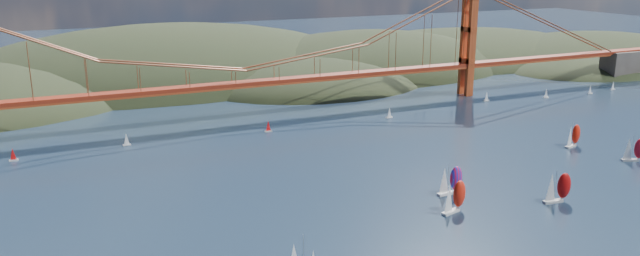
% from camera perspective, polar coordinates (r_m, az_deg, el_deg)
% --- Properties ---
extents(headlands, '(725.00, 225.00, 96.00)m').
position_cam_1_polar(headlands, '(387.70, -4.94, 3.08)').
color(headlands, black).
rests_on(headlands, ground).
extents(bridge, '(552.00, 12.00, 55.00)m').
position_cam_1_polar(bridge, '(273.46, -7.35, 7.39)').
color(bridge, maroon).
rests_on(bridge, ground).
extents(racer_0, '(9.02, 5.26, 10.11)m').
position_cam_1_polar(racer_0, '(179.47, 12.15, -6.13)').
color(racer_0, silver).
rests_on(racer_0, ground).
extents(racer_1, '(8.82, 3.97, 9.99)m').
position_cam_1_polar(racer_1, '(195.18, 20.88, -5.07)').
color(racer_1, silver).
rests_on(racer_1, ground).
extents(racer_2, '(8.39, 5.55, 9.38)m').
position_cam_1_polar(racer_2, '(245.21, 26.77, -1.72)').
color(racer_2, silver).
rests_on(racer_2, ground).
extents(racer_3, '(8.41, 4.90, 9.43)m').
position_cam_1_polar(racer_3, '(254.12, 22.13, -0.63)').
color(racer_3, silver).
rests_on(racer_3, ground).
extents(racer_rwb, '(8.46, 3.43, 9.74)m').
position_cam_1_polar(racer_rwb, '(192.62, 11.79, -4.66)').
color(racer_rwb, white).
rests_on(racer_rwb, ground).
extents(distant_boat_2, '(3.00, 2.00, 4.70)m').
position_cam_1_polar(distant_boat_2, '(244.84, -26.27, -2.18)').
color(distant_boat_2, silver).
rests_on(distant_boat_2, ground).
extents(distant_boat_3, '(3.00, 2.00, 4.70)m').
position_cam_1_polar(distant_boat_3, '(248.78, -17.28, -1.00)').
color(distant_boat_3, silver).
rests_on(distant_boat_3, ground).
extents(distant_boat_4, '(3.00, 2.00, 4.70)m').
position_cam_1_polar(distant_boat_4, '(322.91, 14.99, 2.83)').
color(distant_boat_4, silver).
rests_on(distant_boat_4, ground).
extents(distant_boat_5, '(3.00, 2.00, 4.70)m').
position_cam_1_polar(distant_boat_5, '(339.19, 19.98, 3.01)').
color(distant_boat_5, silver).
rests_on(distant_boat_5, ground).
extents(distant_boat_6, '(3.00, 2.00, 4.70)m').
position_cam_1_polar(distant_boat_6, '(357.46, 23.47, 3.25)').
color(distant_boat_6, silver).
rests_on(distant_boat_6, ground).
extents(distant_boat_7, '(3.00, 2.00, 4.70)m').
position_cam_1_polar(distant_boat_7, '(374.13, 25.22, 3.54)').
color(distant_boat_7, silver).
rests_on(distant_boat_7, ground).
extents(distant_boat_8, '(3.00, 2.00, 4.70)m').
position_cam_1_polar(distant_boat_8, '(280.07, 6.36, 1.39)').
color(distant_boat_8, silver).
rests_on(distant_boat_8, ground).
extents(distant_boat_9, '(3.00, 2.00, 4.70)m').
position_cam_1_polar(distant_boat_9, '(257.06, -4.75, 0.17)').
color(distant_boat_9, silver).
rests_on(distant_boat_9, ground).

